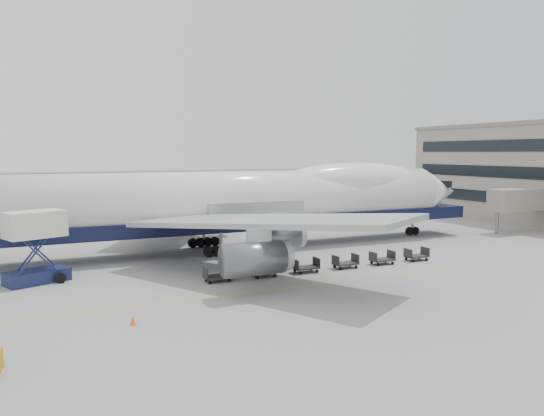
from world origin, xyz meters
name	(u,v)px	position (x,y,z in m)	size (l,w,h in m)	color
ground	(283,270)	(0.00, 0.00, 0.00)	(260.00, 260.00, 0.00)	gray
apron_line	(315,285)	(0.00, -6.00, 0.01)	(60.00, 0.15, 0.01)	gold
hangar	(89,189)	(-10.00, 70.00, 3.50)	(110.00, 8.00, 7.00)	slate
airliner	(242,200)	(0.64, 12.00, 5.62)	(67.00, 55.30, 19.98)	white
catering_truck	(35,243)	(-20.98, 4.52, 3.44)	(5.53, 4.64, 6.10)	#19214C
traffic_cone	(133,320)	(-15.61, -10.07, 0.28)	(0.41, 0.41, 0.60)	orange
dolly_0	(218,276)	(-7.01, -1.61, 0.53)	(2.30, 1.35, 1.30)	#2D2D30
dolly_1	(263,271)	(-2.75, -1.61, 0.53)	(2.30, 1.35, 1.30)	#2D2D30
dolly_2	(306,267)	(1.52, -1.61, 0.53)	(2.30, 1.35, 1.30)	#2D2D30
dolly_3	(345,263)	(5.78, -1.61, 0.53)	(2.30, 1.35, 1.30)	#2D2D30
dolly_4	(382,259)	(10.04, -1.61, 0.53)	(2.30, 1.35, 1.30)	#2D2D30
dolly_5	(416,255)	(14.30, -1.61, 0.53)	(2.30, 1.35, 1.30)	#2D2D30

